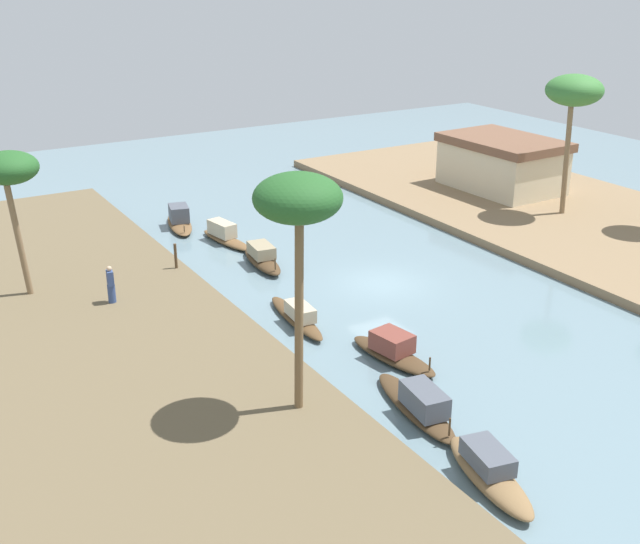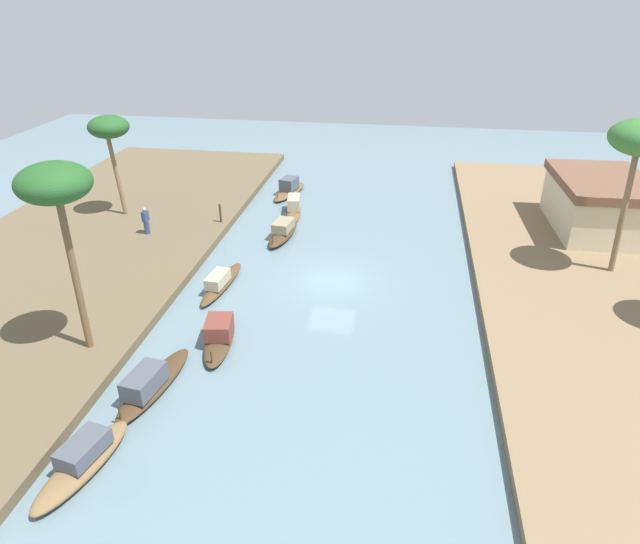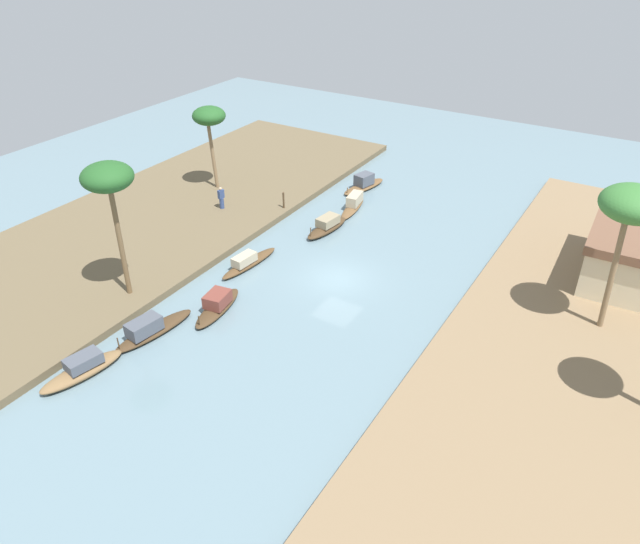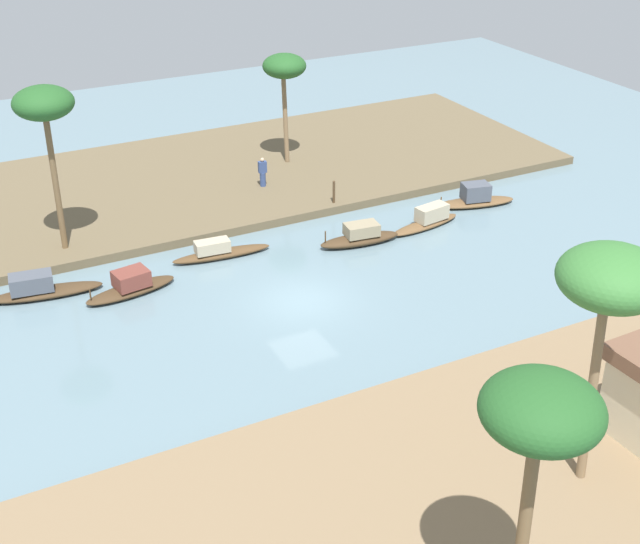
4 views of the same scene
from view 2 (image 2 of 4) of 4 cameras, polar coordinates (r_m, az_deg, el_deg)
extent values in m
plane|color=slate|center=(29.79, 1.26, -0.88)|extent=(74.33, 74.33, 0.00)
cube|color=brown|center=(34.80, -24.02, 1.39)|extent=(44.32, 15.01, 0.46)
cube|color=#846B4C|center=(31.64, 29.31, -2.44)|extent=(44.32, 15.01, 0.46)
ellipsoid|color=brown|center=(29.53, -10.00, -1.16)|extent=(4.92, 1.31, 0.39)
cube|color=tan|center=(28.95, -10.42, -0.72)|extent=(1.72, 0.92, 0.57)
ellipsoid|color=brown|center=(38.43, -2.70, 6.14)|extent=(4.43, 1.62, 0.35)
cube|color=tan|center=(38.63, -2.70, 7.15)|extent=(1.86, 1.08, 0.77)
ellipsoid|color=brown|center=(20.60, -23.12, -17.68)|extent=(4.42, 2.00, 0.54)
cube|color=#4C515B|center=(20.32, -23.04, -16.24)|extent=(1.86, 1.28, 0.56)
ellipsoid|color=#47331E|center=(34.79, -3.81, 3.88)|extent=(4.26, 1.60, 0.50)
cube|color=gray|center=(34.65, -3.79, 4.77)|extent=(1.76, 1.18, 0.60)
cylinder|color=#47331E|center=(33.03, -4.88, 3.42)|extent=(0.07, 0.07, 0.56)
ellipsoid|color=brown|center=(42.31, -3.15, 8.19)|extent=(4.67, 2.26, 0.38)
cube|color=#4C515B|center=(42.09, -3.18, 9.01)|extent=(1.64, 1.33, 0.89)
cylinder|color=brown|center=(40.52, -4.38, 7.77)|extent=(0.07, 0.07, 0.37)
ellipsoid|color=#47331E|center=(23.13, -16.57, -10.95)|extent=(5.03, 1.81, 0.41)
cube|color=#4C515B|center=(22.43, -17.54, -10.59)|extent=(1.96, 1.22, 0.77)
cylinder|color=#47331E|center=(21.53, -19.84, -13.23)|extent=(0.07, 0.07, 0.62)
ellipsoid|color=#47331E|center=(25.11, -10.23, -6.76)|extent=(4.38, 1.82, 0.40)
cube|color=brown|center=(24.86, -10.31, -5.57)|extent=(1.64, 1.33, 0.73)
cylinder|color=#47331E|center=(23.37, -11.06, -8.47)|extent=(0.07, 0.07, 0.53)
cylinder|color=#33477A|center=(35.75, -17.29, 4.40)|extent=(0.37, 0.37, 0.81)
cube|color=#33477A|center=(35.49, -17.45, 5.48)|extent=(0.49, 0.31, 0.64)
sphere|color=tan|center=(35.34, -17.55, 6.13)|extent=(0.22, 0.22, 0.22)
cylinder|color=#4C3823|center=(36.30, -10.15, 5.94)|extent=(0.14, 0.14, 1.23)
cylinder|color=#7F6647|center=(38.76, -20.05, 9.25)|extent=(0.27, 0.61, 5.25)
ellipsoid|color=#235623|center=(37.98, -20.82, 13.71)|extent=(2.52, 2.52, 1.39)
cylinder|color=brown|center=(24.12, -23.73, -0.45)|extent=(0.29, 0.38, 6.66)
ellipsoid|color=#235623|center=(22.73, -25.57, 8.23)|extent=(2.75, 2.75, 1.51)
cylinder|color=#7F6647|center=(32.44, 28.58, 5.28)|extent=(0.30, 0.58, 6.49)
cube|color=beige|center=(38.46, 26.48, 5.91)|extent=(7.25, 5.13, 2.78)
cube|color=brown|center=(37.96, 27.01, 8.23)|extent=(7.69, 5.44, 0.54)
camera|label=1|loc=(23.97, -87.07, 2.05)|focal=44.51mm
camera|label=3|loc=(12.95, 113.48, 15.65)|focal=33.23mm
camera|label=4|loc=(29.23, 81.79, 15.55)|focal=48.77mm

